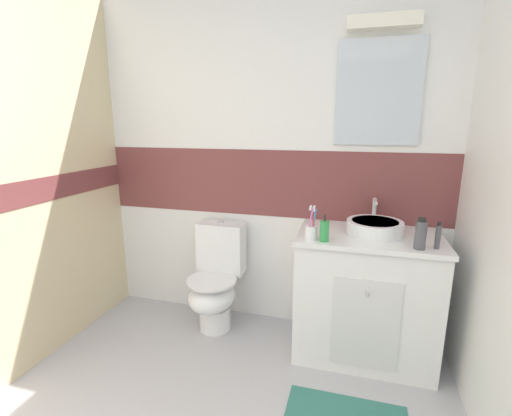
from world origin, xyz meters
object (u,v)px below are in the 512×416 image
(soap_dispenser, at_px, (324,231))
(toothpaste_tube_upright, at_px, (438,236))
(toothbrush_cup, at_px, (311,231))
(sink_basin, at_px, (375,227))
(mouthwash_bottle, at_px, (421,234))
(toilet, at_px, (216,281))

(soap_dispenser, xyz_separation_m, toothpaste_tube_upright, (0.63, 0.04, 0.01))
(toothbrush_cup, bearing_deg, sink_basin, 31.25)
(sink_basin, height_order, soap_dispenser, sink_basin)
(sink_basin, relative_size, mouthwash_bottle, 2.18)
(soap_dispenser, height_order, toothpaste_tube_upright, soap_dispenser)
(toilet, distance_m, soap_dispenser, 1.01)
(toilet, xyz_separation_m, mouthwash_bottle, (1.34, -0.25, 0.56))
(toilet, relative_size, toothpaste_tube_upright, 5.22)
(mouthwash_bottle, relative_size, toothpaste_tube_upright, 1.16)
(sink_basin, distance_m, mouthwash_bottle, 0.33)
(toothbrush_cup, bearing_deg, toilet, 161.20)
(soap_dispenser, relative_size, toothpaste_tube_upright, 1.07)
(toilet, relative_size, toothbrush_cup, 3.76)
(sink_basin, height_order, toilet, sink_basin)
(toothbrush_cup, distance_m, toothpaste_tube_upright, 0.71)
(toilet, bearing_deg, mouthwash_bottle, -10.62)
(soap_dispenser, distance_m, toothpaste_tube_upright, 0.63)
(sink_basin, xyz_separation_m, mouthwash_bottle, (0.23, -0.23, 0.04))
(sink_basin, relative_size, toothbrush_cup, 1.83)
(sink_basin, height_order, mouthwash_bottle, sink_basin)
(sink_basin, distance_m, soap_dispenser, 0.38)
(soap_dispenser, bearing_deg, mouthwash_bottle, 0.73)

